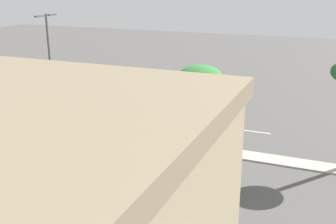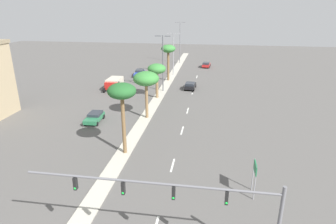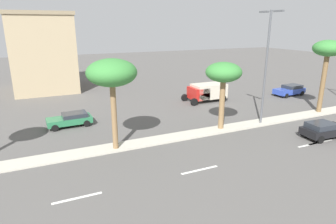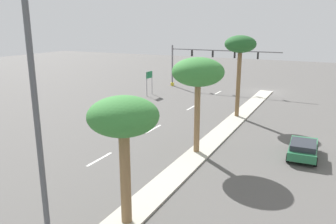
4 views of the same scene
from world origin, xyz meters
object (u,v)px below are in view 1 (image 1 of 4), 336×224
Objects in this scene: sedan_green_left at (201,182)px; palm_tree_outboard at (200,79)px; street_lamp_mid at (50,63)px; sedan_black_center at (66,102)px; palm_tree_left at (90,78)px.

palm_tree_outboard is at bearing 19.27° from sedan_green_left.
sedan_black_center is (5.18, 2.40, -5.56)m from street_lamp_mid.
sedan_black_center is (12.35, 19.73, 0.05)m from sedan_green_left.
palm_tree_left is 0.58× the size of street_lamp_mid.
palm_tree_outboard is 14.79m from street_lamp_mid.
sedan_green_left is (-7.17, -17.33, -5.61)m from street_lamp_mid.
palm_tree_left reaches higher than sedan_black_center.
sedan_green_left is at bearing -112.48° from street_lamp_mid.
sedan_green_left is (-6.85, -12.77, -4.55)m from palm_tree_left.
sedan_black_center is at bearing 57.95° from sedan_green_left.
street_lamp_mid reaches higher than sedan_green_left.
palm_tree_left is 9.95m from sedan_black_center.
palm_tree_outboard is 1.69× the size of sedan_black_center.
palm_tree_outboard is 1.66× the size of sedan_green_left.
palm_tree_left is at bearing 92.36° from palm_tree_outboard.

